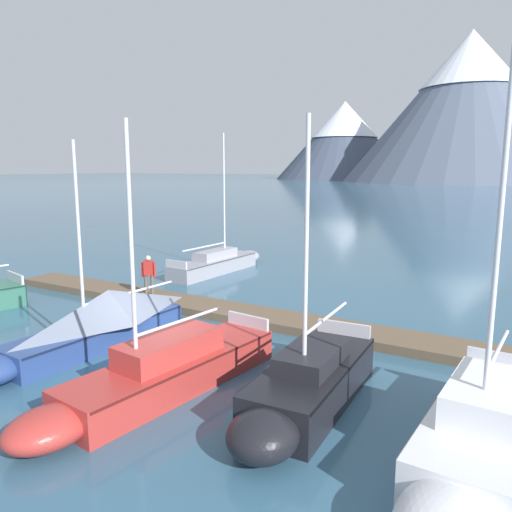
{
  "coord_description": "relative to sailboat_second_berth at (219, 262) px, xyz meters",
  "views": [
    {
      "loc": [
        9.72,
        -11.51,
        5.58
      ],
      "look_at": [
        0.0,
        6.0,
        2.0
      ],
      "focal_mm": 34.99,
      "sensor_mm": 36.0,
      "label": 1
    }
  ],
  "objects": [
    {
      "name": "sailboat_mid_dock_port",
      "position": [
        2.99,
        -11.55,
        0.31
      ],
      "size": [
        2.06,
        7.53,
        6.35
      ],
      "color": "navy",
      "rests_on": "ground"
    },
    {
      "name": "dock",
      "position": [
        4.87,
        -6.66,
        -0.36
      ],
      "size": [
        22.69,
        2.42,
        0.3
      ],
      "color": "brown",
      "rests_on": "ground"
    },
    {
      "name": "sailboat_far_berth",
      "position": [
        10.37,
        -12.2,
        0.09
      ],
      "size": [
        1.82,
        5.89,
        6.68
      ],
      "color": "black",
      "rests_on": "ground"
    },
    {
      "name": "person_on_dock",
      "position": [
        0.89,
        -6.67,
        0.75
      ],
      "size": [
        0.52,
        0.38,
        1.69
      ],
      "color": "brown",
      "rests_on": "dock"
    },
    {
      "name": "ground_plane",
      "position": [
        4.87,
        -10.66,
        -0.51
      ],
      "size": [
        700.0,
        700.0,
        0.0
      ],
      "primitive_type": "plane",
      "color": "#335B75"
    },
    {
      "name": "sailboat_outer_slip",
      "position": [
        14.11,
        -12.95,
        0.13
      ],
      "size": [
        2.28,
        6.67,
        7.55
      ],
      "color": "silver",
      "rests_on": "ground"
    },
    {
      "name": "sailboat_second_berth",
      "position": [
        0.0,
        0.0,
        0.0
      ],
      "size": [
        1.88,
        7.17,
        7.35
      ],
      "color": "#93939E",
      "rests_on": "ground"
    },
    {
      "name": "mountain_central_massif",
      "position": [
        -9.82,
        185.38,
        28.07
      ],
      "size": [
        90.96,
        90.96,
        55.25
      ],
      "color": "slate",
      "rests_on": "ground"
    },
    {
      "name": "mountain_west_summit",
      "position": [
        -65.23,
        206.52,
        18.19
      ],
      "size": [
        63.02,
        63.02,
        35.54
      ],
      "color": "#424C60",
      "rests_on": "ground"
    },
    {
      "name": "sailboat_mid_dock_starboard",
      "position": [
        6.87,
        -13.23,
        0.04
      ],
      "size": [
        2.58,
        7.66,
        6.62
      ],
      "color": "#B2332D",
      "rests_on": "ground"
    }
  ]
}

